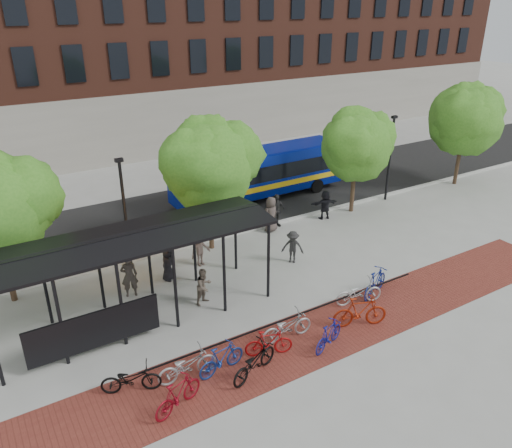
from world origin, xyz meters
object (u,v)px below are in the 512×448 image
bike_3 (221,359)px  bike_9 (360,312)px  bus (259,171)px  pedestrian_3 (201,249)px  bus_shelter (129,248)px  pedestrian_9 (293,247)px  bike_2 (187,365)px  bike_5 (269,343)px  bike_0 (131,379)px  pedestrian_8 (204,286)px  pedestrian_4 (276,210)px  bike_10 (359,292)px  lamp_post_right (390,156)px  bike_4 (254,362)px  pedestrian_6 (271,214)px  pedestrian_1 (129,276)px  tree_b (210,160)px  lamp_post_left (125,211)px  tree_c (357,142)px  pedestrian_5 (325,205)px  bike_1 (178,395)px  bike_6 (287,327)px  pedestrian_0 (168,264)px  tree_d (466,116)px  bike_7 (329,335)px

bike_3 → bike_9: bike_9 is taller
bus → pedestrian_3: bearing=-139.4°
bus_shelter → pedestrian_9: (7.67, 0.50, -2.21)m
bike_2 → bike_5: (2.86, -0.38, -0.02)m
bike_0 → pedestrian_9: 10.08m
bike_3 → pedestrian_8: size_ratio=1.15×
pedestrian_4 → pedestrian_9: 4.09m
bike_2 → bike_10: bike_2 is taller
pedestrian_4 → lamp_post_right: bearing=-3.8°
bike_10 → bike_4: bearing=118.7°
bike_9 → pedestrian_9: size_ratio=1.32×
bike_0 → pedestrian_6: (10.12, 7.68, 0.46)m
pedestrian_1 → bike_0: bearing=83.2°
tree_b → lamp_post_left: 4.45m
bus_shelter → bike_5: size_ratio=6.34×
bike_10 → pedestrian_4: (1.29, 7.98, 0.40)m
tree_c → pedestrian_1: (-13.90, -2.20, -3.12)m
pedestrian_1 → pedestrian_5: size_ratio=1.14×
bike_1 → bike_2: (0.78, 1.09, -0.02)m
pedestrian_4 → bike_6: bearing=-123.5°
bike_5 → pedestrian_1: size_ratio=0.89×
pedestrian_0 → bus_shelter: bearing=-170.8°
bus → bike_4: (-8.53, -13.50, -1.17)m
tree_d → lamp_post_left: (-22.10, 0.25, -1.72)m
pedestrian_1 → pedestrian_8: 3.15m
bike_5 → pedestrian_8: pedestrian_8 is taller
bike_2 → bike_1: bearing=147.2°
bike_7 → pedestrian_0: pedestrian_0 is taller
pedestrian_6 → bike_1: bearing=30.8°
bus_shelter → pedestrian_5: (12.13, 3.73, -2.17)m
bus_shelter → tree_d: bearing=9.4°
bike_4 → bike_7: 2.96m
bike_4 → pedestrian_6: 11.11m
tree_b → tree_c: 9.00m
bike_2 → pedestrian_3: size_ratio=1.22×
pedestrian_3 → pedestrian_6: 4.97m
pedestrian_5 → pedestrian_3: bearing=23.3°
bus → pedestrian_9: size_ratio=7.01×
bike_3 → pedestrian_4: bearing=-50.9°
pedestrian_1 → pedestrian_3: pedestrian_1 is taller
bike_7 → pedestrian_0: 7.89m
bike_2 → bike_7: bike_2 is taller
bike_10 → pedestrian_0: pedestrian_0 is taller
tree_c → bike_10: tree_c is taller
tree_d → bike_7: bearing=-153.3°
lamp_post_right → pedestrian_8: (-14.45, -4.53, -1.98)m
lamp_post_right → pedestrian_8: size_ratio=3.32×
lamp_post_right → pedestrian_3: 13.45m
tree_c → pedestrian_8: (-11.54, -4.28, -3.28)m
bike_2 → pedestrian_5: pedestrian_5 is taller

